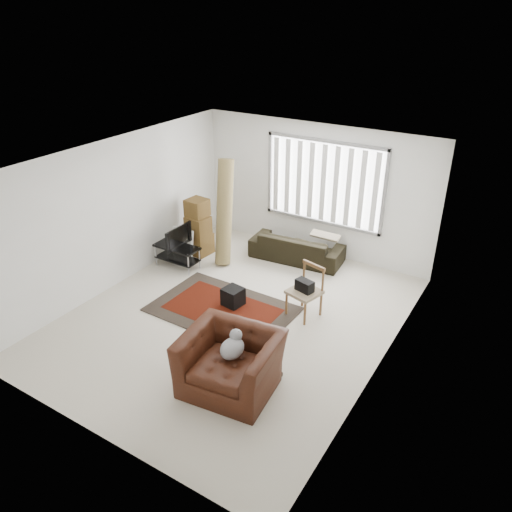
% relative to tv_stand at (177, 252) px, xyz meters
% --- Properties ---
extents(room, '(6.00, 6.02, 2.71)m').
position_rel_tv_stand_xyz_m(room, '(1.98, -0.40, 1.43)').
color(room, beige).
rests_on(room, ground).
extents(persian_rug, '(2.39, 1.62, 0.02)m').
position_rel_tv_stand_xyz_m(persian_rug, '(1.65, -0.82, -0.32)').
color(persian_rug, black).
rests_on(persian_rug, ground).
extents(tv_stand, '(0.92, 0.41, 0.46)m').
position_rel_tv_stand_xyz_m(tv_stand, '(0.00, 0.00, 0.00)').
color(tv_stand, black).
rests_on(tv_stand, ground).
extents(tv, '(0.10, 0.74, 0.43)m').
position_rel_tv_stand_xyz_m(tv, '(0.00, -0.00, 0.34)').
color(tv, black).
rests_on(tv, tv_stand).
extents(subwoofer, '(0.36, 0.36, 0.32)m').
position_rel_tv_stand_xyz_m(subwoofer, '(1.74, -0.60, -0.15)').
color(subwoofer, black).
rests_on(subwoofer, persian_rug).
extents(moving_boxes, '(0.52, 0.49, 1.18)m').
position_rel_tv_stand_xyz_m(moving_boxes, '(-0.01, 0.72, 0.22)').
color(moving_boxes, brown).
rests_on(moving_boxes, ground).
extents(white_flatpack, '(0.51, 0.20, 0.65)m').
position_rel_tv_stand_xyz_m(white_flatpack, '(-0.16, 0.36, -0.01)').
color(white_flatpack, silver).
rests_on(white_flatpack, ground).
extents(rolled_rug, '(0.52, 0.80, 2.10)m').
position_rel_tv_stand_xyz_m(rolled_rug, '(0.64, 0.75, 0.72)').
color(rolled_rug, olive).
rests_on(rolled_rug, ground).
extents(sofa, '(1.95, 0.99, 0.72)m').
position_rel_tv_stand_xyz_m(sofa, '(1.86, 1.54, 0.03)').
color(sofa, black).
rests_on(sofa, ground).
extents(side_chair, '(0.59, 0.59, 0.90)m').
position_rel_tv_stand_xyz_m(side_chair, '(2.92, -0.21, 0.17)').
color(side_chair, '#837156').
rests_on(side_chair, ground).
extents(armchair, '(1.38, 1.24, 0.93)m').
position_rel_tv_stand_xyz_m(armchair, '(2.86, -2.33, 0.14)').
color(armchair, '#3A170B').
rests_on(armchair, ground).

